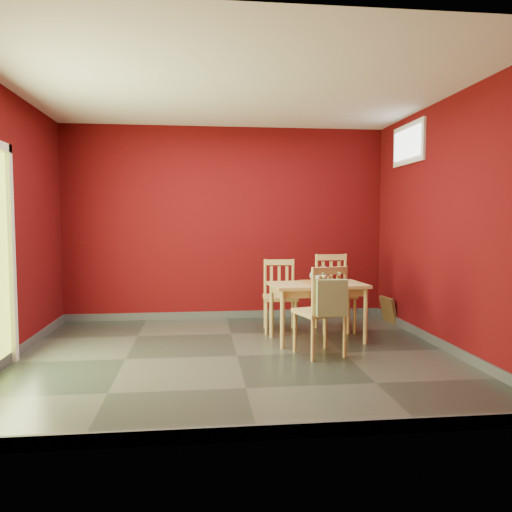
{
  "coord_description": "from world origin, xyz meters",
  "views": [
    {
      "loc": [
        -0.37,
        -5.05,
        1.4
      ],
      "look_at": [
        0.25,
        0.45,
        1.0
      ],
      "focal_mm": 35.0,
      "sensor_mm": 36.0,
      "label": 1
    }
  ],
  "objects": [
    {
      "name": "ground",
      "position": [
        0.0,
        0.0,
        0.0
      ],
      "size": [
        4.5,
        4.5,
        0.0
      ],
      "primitive_type": "plane",
      "color": "#2D342D",
      "rests_on": "ground"
    },
    {
      "name": "room_shell",
      "position": [
        0.0,
        0.0,
        0.05
      ],
      "size": [
        4.5,
        4.5,
        4.5
      ],
      "color": "#4F080A",
      "rests_on": "ground"
    },
    {
      "name": "window",
      "position": [
        2.23,
        1.0,
        2.35
      ],
      "size": [
        0.05,
        0.9,
        0.5
      ],
      "color": "white",
      "rests_on": "room_shell"
    },
    {
      "name": "outlet_plate",
      "position": [
        1.6,
        1.99,
        0.3
      ],
      "size": [
        0.08,
        0.02,
        0.12
      ],
      "primitive_type": "cube",
      "color": "silver",
      "rests_on": "room_shell"
    },
    {
      "name": "dining_table",
      "position": [
        0.97,
        0.54,
        0.59
      ],
      "size": [
        1.12,
        0.72,
        0.67
      ],
      "color": "tan",
      "rests_on": "ground"
    },
    {
      "name": "table_runner",
      "position": [
        0.97,
        0.44,
        0.62
      ],
      "size": [
        0.34,
        0.63,
        0.31
      ],
      "color": "brown",
      "rests_on": "dining_table"
    },
    {
      "name": "chair_far_left",
      "position": [
        0.63,
        1.11,
        0.46
      ],
      "size": [
        0.45,
        0.45,
        0.9
      ],
      "color": "tan",
      "rests_on": "ground"
    },
    {
      "name": "chair_far_right",
      "position": [
        1.32,
        1.09,
        0.49
      ],
      "size": [
        0.46,
        0.46,
        0.96
      ],
      "color": "tan",
      "rests_on": "ground"
    },
    {
      "name": "chair_near",
      "position": [
        0.87,
        -0.1,
        0.48
      ],
      "size": [
        0.55,
        0.55,
        0.94
      ],
      "color": "tan",
      "rests_on": "ground"
    },
    {
      "name": "tote_bag",
      "position": [
        0.91,
        -0.32,
        0.64
      ],
      "size": [
        0.31,
        0.18,
        0.43
      ],
      "color": "#869C63",
      "rests_on": "chair_near"
    },
    {
      "name": "cat",
      "position": [
        1.01,
        0.6,
        0.78
      ],
      "size": [
        0.24,
        0.44,
        0.22
      ],
      "primitive_type": null,
      "rotation": [
        0.0,
        0.0,
        -0.03
      ],
      "color": "slate",
      "rests_on": "table_runner"
    },
    {
      "name": "picture_frame",
      "position": [
        2.19,
        1.45,
        0.17
      ],
      "size": [
        0.15,
        0.36,
        0.35
      ],
      "color": "brown",
      "rests_on": "ground"
    }
  ]
}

